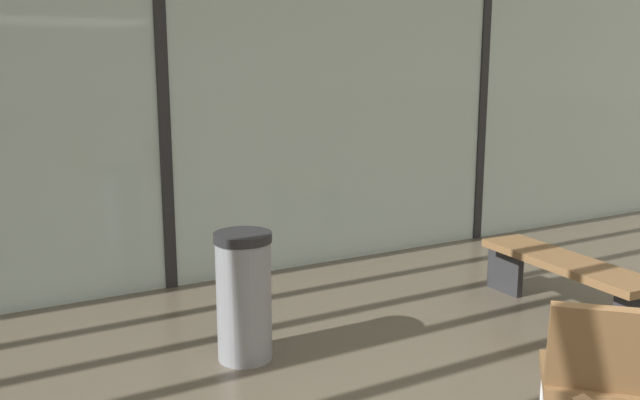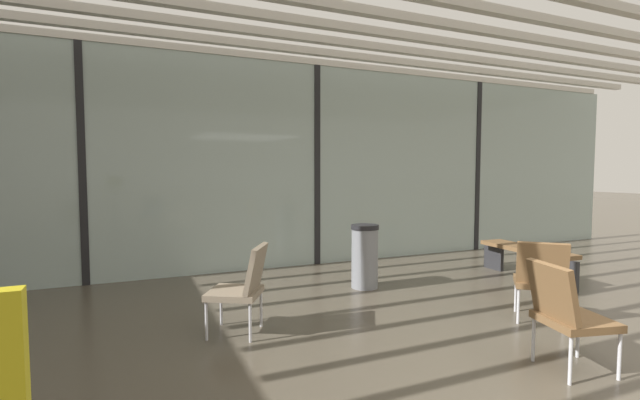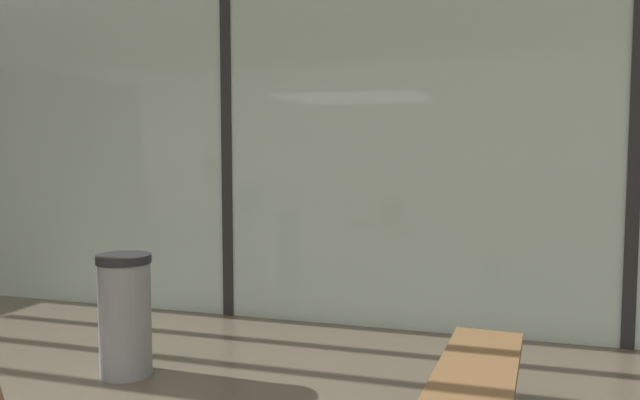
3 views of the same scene
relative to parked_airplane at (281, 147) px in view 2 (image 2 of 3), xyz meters
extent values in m
cube|color=#A3B7B2|center=(-1.11, -5.16, -0.61)|extent=(14.00, 0.08, 3.34)
cube|color=black|center=(-4.61, -5.16, -0.61)|extent=(0.10, 0.12, 3.34)
cube|color=black|center=(-1.11, -5.16, -0.61)|extent=(0.10, 0.12, 3.34)
cube|color=black|center=(2.39, -5.16, -0.61)|extent=(0.10, 0.12, 3.34)
cube|color=beige|center=(-1.11, -7.56, 1.11)|extent=(13.72, 0.12, 0.10)
cube|color=beige|center=(-1.11, -6.96, 1.11)|extent=(13.72, 0.12, 0.10)
cube|color=beige|center=(-1.11, -6.36, 1.11)|extent=(13.72, 0.12, 0.10)
cube|color=beige|center=(-1.11, -5.76, 1.11)|extent=(13.72, 0.12, 0.10)
cube|color=beige|center=(-1.11, -5.16, 1.11)|extent=(13.72, 0.12, 0.10)
ellipsoid|color=#B2BCD6|center=(0.33, 0.00, 0.00)|extent=(13.11, 4.56, 4.56)
sphere|color=gray|center=(-5.70, 0.00, 0.00)|extent=(2.51, 2.51, 2.51)
sphere|color=black|center=(-3.27, -2.10, 0.34)|extent=(0.28, 0.28, 0.28)
sphere|color=black|center=(-2.37, -2.10, 0.34)|extent=(0.28, 0.28, 0.28)
sphere|color=black|center=(-1.47, -2.10, 0.34)|extent=(0.28, 0.28, 0.28)
sphere|color=black|center=(-0.57, -2.10, 0.34)|extent=(0.28, 0.28, 0.28)
sphere|color=black|center=(0.33, -2.10, 0.34)|extent=(0.28, 0.28, 0.28)
sphere|color=black|center=(1.23, -2.10, 0.34)|extent=(0.28, 0.28, 0.28)
sphere|color=black|center=(2.13, -2.10, 0.34)|extent=(0.28, 0.28, 0.28)
cube|color=brown|center=(-0.06, -8.74, -1.88)|extent=(0.68, 0.68, 0.06)
cube|color=brown|center=(-0.21, -8.90, -1.63)|extent=(0.44, 0.43, 0.44)
cylinder|color=#BCBCC1|center=(0.24, -8.74, -2.10)|extent=(0.03, 0.03, 0.37)
cylinder|color=#BCBCC1|center=(-0.07, -8.45, -2.10)|extent=(0.03, 0.03, 0.37)
cylinder|color=#BCBCC1|center=(-0.06, -9.04, -2.10)|extent=(0.03, 0.03, 0.37)
cylinder|color=#BCBCC1|center=(-0.36, -8.75, -2.10)|extent=(0.03, 0.03, 0.37)
cube|color=#7F705B|center=(-3.12, -7.84, -1.88)|extent=(0.65, 0.65, 0.06)
cube|color=#7F705B|center=(-2.93, -7.94, -1.63)|extent=(0.36, 0.49, 0.44)
cylinder|color=#BCBCC1|center=(-3.20, -7.55, -2.10)|extent=(0.03, 0.03, 0.37)
cylinder|color=#BCBCC1|center=(-3.40, -7.91, -2.10)|extent=(0.03, 0.03, 0.37)
cylinder|color=#BCBCC1|center=(-2.83, -7.76, -2.10)|extent=(0.03, 0.03, 0.37)
cylinder|color=#BCBCC1|center=(-3.04, -8.12, -2.10)|extent=(0.03, 0.03, 0.37)
cube|color=brown|center=(-0.82, -9.72, -1.88)|extent=(0.58, 0.58, 0.06)
cube|color=brown|center=(-1.03, -9.67, -1.63)|extent=(0.25, 0.50, 0.44)
cylinder|color=#BCBCC1|center=(-0.66, -9.97, -2.10)|extent=(0.03, 0.03, 0.37)
cylinder|color=#BCBCC1|center=(-0.57, -9.56, -2.10)|extent=(0.03, 0.03, 0.37)
cylinder|color=#BCBCC1|center=(-1.07, -9.87, -2.10)|extent=(0.03, 0.03, 0.37)
cylinder|color=#BCBCC1|center=(-0.97, -9.46, -2.10)|extent=(0.03, 0.03, 0.37)
cube|color=brown|center=(1.30, -7.38, -1.84)|extent=(0.50, 1.52, 0.06)
cube|color=#262628|center=(1.26, -8.05, -2.08)|extent=(0.06, 0.36, 0.41)
cube|color=#262628|center=(1.34, -6.71, -2.08)|extent=(0.06, 0.36, 0.41)
cylinder|color=slate|center=(-1.12, -6.86, -1.88)|extent=(0.36, 0.36, 0.80)
cylinder|color=black|center=(-1.12, -6.86, -1.45)|extent=(0.38, 0.38, 0.06)
camera|label=1|loc=(-2.76, -10.80, -0.34)|focal=38.26mm
camera|label=2|loc=(-4.04, -12.04, -0.69)|focal=24.73mm
camera|label=3|loc=(1.43, -10.50, -0.71)|focal=34.30mm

